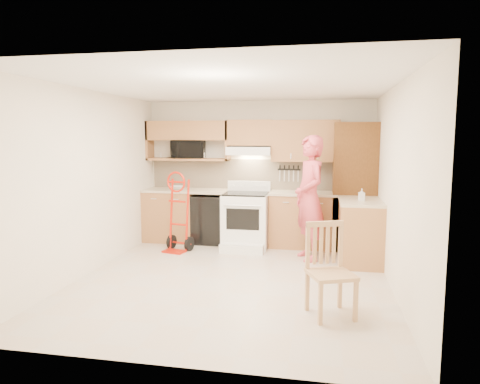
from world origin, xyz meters
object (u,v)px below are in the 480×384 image
(person, at_px, (310,198))
(range, at_px, (245,216))
(hand_truck, at_px, (177,216))
(dining_chair, at_px, (331,271))
(microwave, at_px, (188,149))

(person, bearing_deg, range, -137.19)
(hand_truck, relative_size, dining_chair, 1.22)
(range, distance_m, person, 1.23)
(range, xyz_separation_m, person, (1.07, -0.47, 0.39))
(range, relative_size, dining_chair, 1.14)
(microwave, relative_size, range, 0.53)
(hand_truck, distance_m, dining_chair, 3.29)
(microwave, distance_m, person, 2.47)
(range, xyz_separation_m, hand_truck, (-1.07, -0.40, 0.04))
(person, relative_size, dining_chair, 1.95)
(hand_truck, bearing_deg, dining_chair, -28.31)
(range, bearing_deg, person, -23.76)
(microwave, height_order, person, person)
(microwave, xyz_separation_m, range, (1.12, -0.44, -1.10))
(microwave, distance_m, dining_chair, 4.10)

